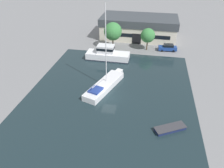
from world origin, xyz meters
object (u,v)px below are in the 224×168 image
quay_tree_near_building (113,31)px  sailboat_moored (105,85)px  warehouse_building (139,27)px  small_dinghy (170,128)px  quay_tree_by_water (148,35)px  parked_car (168,48)px  motor_cruiser (107,54)px

quay_tree_near_building → sailboat_moored: size_ratio=0.45×
warehouse_building → small_dinghy: size_ratio=4.45×
warehouse_building → quay_tree_by_water: bearing=-71.0°
warehouse_building → quay_tree_by_water: 9.33m
warehouse_building → parked_car: 11.97m
parked_car → motor_cruiser: 15.95m
warehouse_building → motor_cruiser: 17.23m
quay_tree_by_water → motor_cruiser: (-8.78, -7.29, -2.56)m
quay_tree_by_water → small_dinghy: (4.82, -28.65, -3.52)m
parked_car → small_dinghy: (-0.40, -29.00, -0.58)m
quay_tree_near_building → parked_car: (13.89, 1.15, -3.70)m
warehouse_building → quay_tree_near_building: (-5.73, -9.63, 1.52)m
warehouse_building → parked_car: size_ratio=4.60×
warehouse_building → quay_tree_near_building: 11.31m
quay_tree_by_water → sailboat_moored: bearing=-108.9°
small_dinghy → motor_cruiser: bearing=3.9°
parked_car → small_dinghy: parked_car is taller
small_dinghy → warehouse_building: bearing=-16.9°
quay_tree_near_building → sailboat_moored: (1.95, -18.80, -3.85)m
sailboat_moored → quay_tree_near_building: bearing=114.2°
sailboat_moored → parked_car: bearing=77.4°
warehouse_building → quay_tree_near_building: size_ratio=3.13×
warehouse_building → small_dinghy: bearing=-77.8°
quay_tree_by_water → small_dinghy: size_ratio=1.17×
sailboat_moored → small_dinghy: (11.54, -9.04, -0.43)m
warehouse_building → small_dinghy: (7.76, -37.48, -2.76)m
sailboat_moored → motor_cruiser: sailboat_moored is taller
parked_car → small_dinghy: 29.01m
quay_tree_near_building → small_dinghy: quay_tree_near_building is taller
parked_car → sailboat_moored: bearing=145.0°
quay_tree_near_building → sailboat_moored: bearing=-84.1°
parked_car → quay_tree_by_water: bearing=89.7°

